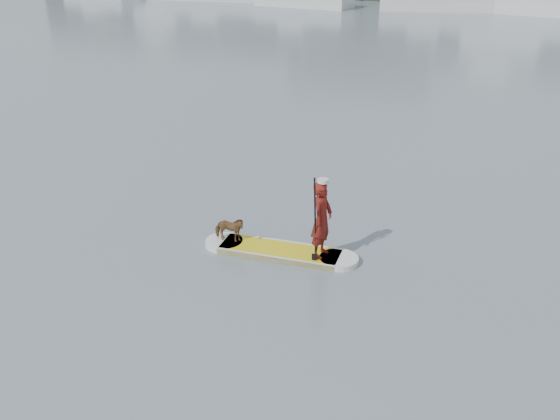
% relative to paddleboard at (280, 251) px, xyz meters
% --- Properties ---
extents(ground, '(140.00, 140.00, 0.00)m').
position_rel_paddleboard_xyz_m(ground, '(-1.19, -2.63, -0.06)').
color(ground, slate).
rests_on(ground, ground).
extents(paddleboard, '(3.30, 0.95, 0.12)m').
position_rel_paddleboard_xyz_m(paddleboard, '(0.00, 0.00, 0.00)').
color(paddleboard, gold).
rests_on(paddleboard, ground).
extents(paddler, '(0.44, 0.61, 1.59)m').
position_rel_paddleboard_xyz_m(paddler, '(0.87, 0.05, 0.85)').
color(paddler, maroon).
rests_on(paddler, paddleboard).
extents(white_cap, '(0.22, 0.22, 0.07)m').
position_rel_paddleboard_xyz_m(white_cap, '(0.87, 0.05, 1.68)').
color(white_cap, silver).
rests_on(white_cap, paddler).
extents(dog, '(0.70, 0.40, 0.56)m').
position_rel_paddleboard_xyz_m(dog, '(-1.12, -0.07, 0.34)').
color(dog, brown).
rests_on(dog, paddleboard).
extents(paddle, '(0.10, 0.30, 2.00)m').
position_rel_paddleboard_xyz_m(paddle, '(0.81, -0.21, 0.74)').
color(paddle, black).
rests_on(paddle, ground).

